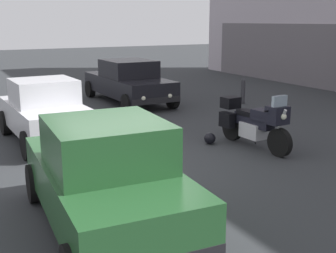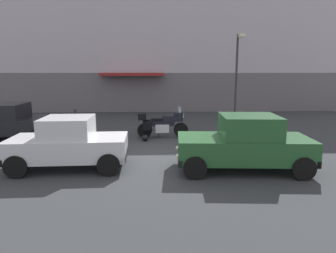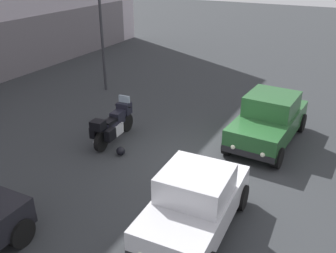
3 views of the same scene
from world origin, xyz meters
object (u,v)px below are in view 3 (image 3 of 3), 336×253
(motorcycle, at_px, (113,124))
(car_compact_side, at_px, (195,202))
(helmet, at_px, (121,151))
(car_hatchback_near, at_px, (269,119))
(streetlamp_curbside, at_px, (104,25))

(motorcycle, relative_size, car_compact_side, 0.64)
(helmet, relative_size, car_hatchback_near, 0.07)
(helmet, height_order, streetlamp_curbside, streetlamp_curbside)
(motorcycle, xyz_separation_m, car_hatchback_near, (2.34, -4.56, 0.19))
(car_compact_side, distance_m, streetlamp_curbside, 10.43)
(car_compact_side, bearing_deg, motorcycle, -126.17)
(streetlamp_curbside, bearing_deg, helmet, -140.64)
(motorcycle, relative_size, streetlamp_curbside, 0.47)
(motorcycle, distance_m, streetlamp_curbside, 5.74)
(car_hatchback_near, height_order, car_compact_side, car_hatchback_near)
(streetlamp_curbside, bearing_deg, car_hatchback_near, -102.96)
(car_compact_side, bearing_deg, car_hatchback_near, 173.95)
(car_hatchback_near, distance_m, car_compact_side, 5.20)
(motorcycle, distance_m, car_hatchback_near, 5.13)
(helmet, distance_m, streetlamp_curbside, 6.88)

